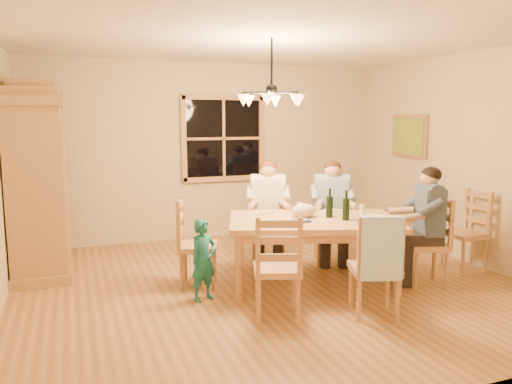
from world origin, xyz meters
name	(u,v)px	position (x,y,z in m)	size (l,w,h in m)	color
floor	(271,285)	(0.00, 0.00, 0.00)	(5.50, 5.50, 0.00)	#966036
ceiling	(272,38)	(0.00, 0.00, 2.70)	(5.50, 5.00, 0.02)	white
wall_back	(211,151)	(0.00, 2.50, 1.35)	(5.50, 0.02, 2.70)	#C6B48C
wall_right	(470,159)	(2.75, 0.00, 1.35)	(0.02, 5.00, 2.70)	#C6B48C
window	(223,138)	(0.20, 2.47, 1.55)	(1.30, 0.06, 1.30)	black
painting	(409,136)	(2.71, 1.20, 1.60)	(0.06, 0.78, 0.64)	olive
chandelier	(272,98)	(0.00, 0.00, 2.08)	(0.77, 0.68, 0.71)	black
armoire	(39,186)	(-2.42, 1.45, 1.06)	(0.66, 1.40, 2.30)	olive
dining_table	(313,227)	(0.45, -0.15, 0.66)	(2.11, 1.66, 0.76)	tan
chair_far_left	(268,240)	(0.29, 0.83, 0.30)	(0.55, 0.54, 0.99)	#AB734B
chair_far_right	(331,240)	(1.07, 0.56, 0.30)	(0.55, 0.54, 0.99)	#AB734B
chair_near_left	(277,285)	(-0.27, -0.83, 0.30)	(0.55, 0.54, 0.99)	#AB734B
chair_near_right	(374,284)	(0.60, -1.12, 0.30)	(0.55, 0.54, 0.99)	#AB734B
chair_end_left	(198,259)	(-0.77, 0.26, 0.30)	(0.54, 0.55, 0.99)	#AB734B
chair_end_right	(426,258)	(1.66, -0.56, 0.30)	(0.54, 0.55, 0.99)	#AB734B
adult_woman	(268,199)	(0.29, 0.83, 0.84)	(0.50, 0.52, 0.87)	beige
adult_plaid_man	(332,199)	(1.07, 0.56, 0.84)	(0.50, 0.52, 0.87)	#316488
adult_slate_man	(428,211)	(1.66, -0.56, 0.84)	(0.52, 0.50, 0.87)	#3F4E65
towel	(381,248)	(0.54, -1.30, 0.70)	(0.38, 0.10, 0.58)	#A5CBE0
wine_bottle_a	(330,203)	(0.65, -0.15, 0.93)	(0.08, 0.08, 0.33)	black
wine_bottle_b	(346,205)	(0.75, -0.34, 0.93)	(0.08, 0.08, 0.33)	black
plate_woman	(267,214)	(0.05, 0.26, 0.77)	(0.26, 0.26, 0.02)	white
plate_plaid	(331,212)	(0.79, 0.08, 0.77)	(0.26, 0.26, 0.02)	white
plate_slate	(373,217)	(1.08, -0.36, 0.77)	(0.26, 0.26, 0.02)	white
wine_glass_a	(300,209)	(0.41, 0.11, 0.83)	(0.06, 0.06, 0.14)	silver
wine_glass_b	(362,210)	(1.02, -0.23, 0.83)	(0.06, 0.06, 0.14)	silver
cap	(376,220)	(0.91, -0.66, 0.82)	(0.20, 0.20, 0.11)	#D1BE8B
napkin	(301,221)	(0.24, -0.27, 0.78)	(0.18, 0.14, 0.03)	#44517D
cloth_bundle	(304,210)	(0.39, -0.03, 0.84)	(0.28, 0.22, 0.15)	tan
child	(203,260)	(-0.82, -0.18, 0.43)	(0.31, 0.20, 0.85)	#196B71
chair_spare_front	(464,246)	(2.45, -0.30, 0.30)	(0.42, 0.44, 0.99)	#AB734B
chair_spare_back	(412,229)	(2.45, 0.70, 0.30)	(0.52, 0.54, 0.99)	#AB734B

